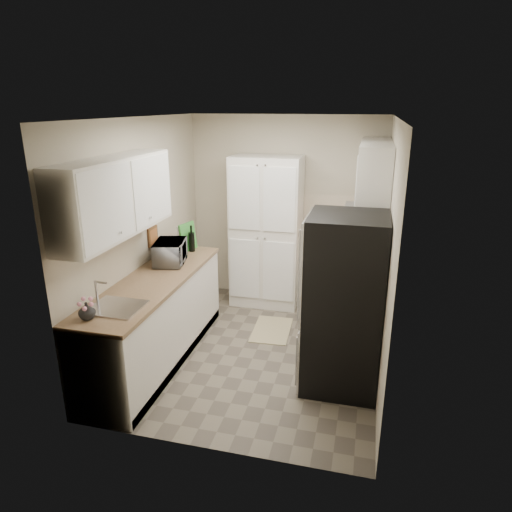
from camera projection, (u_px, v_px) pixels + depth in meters
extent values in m
plane|color=#665B4C|center=(257.00, 349.00, 5.13)|extent=(3.20, 3.20, 0.00)
cube|color=beige|center=(285.00, 210.00, 6.20)|extent=(2.60, 0.04, 2.50)
cube|color=beige|center=(203.00, 306.00, 3.26)|extent=(2.60, 0.04, 2.50)
cube|color=beige|center=(143.00, 235.00, 5.03)|extent=(0.04, 3.20, 2.50)
cube|color=beige|center=(387.00, 253.00, 4.43)|extent=(0.04, 3.20, 2.50)
cube|color=white|center=(257.00, 118.00, 4.33)|extent=(2.60, 3.20, 0.04)
cube|color=silver|center=(116.00, 196.00, 4.12)|extent=(0.33, 1.60, 0.70)
cube|color=silver|center=(374.00, 174.00, 5.01)|extent=(0.33, 1.55, 0.58)
cube|color=#99999E|center=(365.00, 215.00, 4.75)|extent=(0.45, 0.76, 0.13)
cube|color=#B7B7BC|center=(116.00, 308.00, 4.00)|extent=(0.45, 0.40, 0.02)
cube|color=brown|center=(153.00, 236.00, 5.23)|extent=(0.02, 0.22, 0.22)
cube|color=silver|center=(266.00, 232.00, 6.06)|extent=(0.90, 0.55, 2.00)
cube|color=silver|center=(156.00, 321.00, 4.82)|extent=(0.60, 2.30, 0.88)
cube|color=#846647|center=(153.00, 281.00, 4.67)|extent=(0.63, 2.33, 0.04)
cube|color=silver|center=(354.00, 283.00, 5.85)|extent=(0.60, 0.80, 0.88)
cube|color=#846647|center=(357.00, 249.00, 5.71)|extent=(0.63, 0.83, 0.04)
cube|color=#B7B7BC|center=(349.00, 308.00, 5.12)|extent=(0.64, 0.76, 0.90)
cube|color=black|center=(352.00, 269.00, 4.97)|extent=(0.66, 0.78, 0.03)
cube|color=black|center=(380.00, 262.00, 4.87)|extent=(0.06, 0.76, 0.22)
cube|color=#E8A896|center=(315.00, 301.00, 5.04)|extent=(0.01, 0.16, 0.42)
cube|color=beige|center=(318.00, 293.00, 5.26)|extent=(0.01, 0.16, 0.42)
cube|color=#B7B7BC|center=(344.00, 304.00, 4.26)|extent=(0.70, 0.72, 1.70)
imported|color=silver|center=(170.00, 252.00, 5.09)|extent=(0.41, 0.52, 0.26)
cylinder|color=black|center=(192.00, 240.00, 5.50)|extent=(0.07, 0.07, 0.29)
imported|color=beige|center=(87.00, 311.00, 3.78)|extent=(0.17, 0.17, 0.15)
cube|color=#358E33|center=(188.00, 237.00, 5.54)|extent=(0.10, 0.27, 0.34)
cube|color=#B1B0B5|center=(362.00, 239.00, 5.61)|extent=(0.44, 0.50, 0.24)
cube|color=tan|center=(272.00, 330.00, 5.56)|extent=(0.47, 0.72, 0.01)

